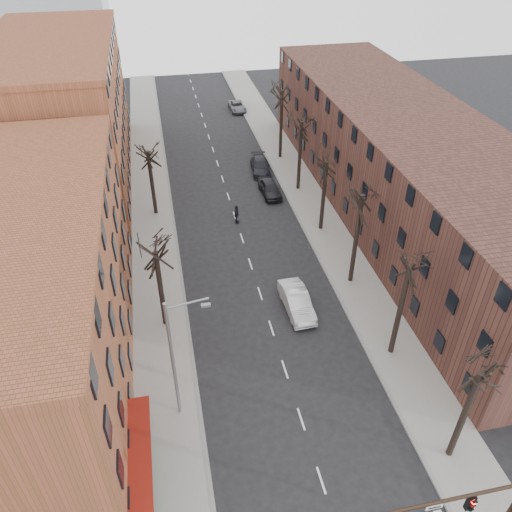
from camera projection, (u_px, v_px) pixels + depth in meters
sidewalk_left at (152, 208)px, 50.38m from camera, size 4.00×90.00×0.15m
sidewalk_right at (304, 193)px, 52.99m from camera, size 4.00×90.00×0.15m
building_left_near at (17, 306)px, 29.79m from camera, size 12.00×26.00×12.00m
building_left_far at (63, 116)px, 52.05m from camera, size 12.00×28.00×14.00m
building_right at (403, 164)px, 47.43m from camera, size 12.00×50.00×10.00m
awning_left at (146, 479)px, 27.34m from camera, size 1.20×7.00×0.15m
hedge at (143, 491)px, 26.15m from camera, size 0.80×6.00×1.00m
tree_right_a at (448, 455)px, 28.54m from camera, size 5.20×5.20×10.00m
tree_right_b at (390, 352)px, 34.84m from camera, size 5.20×5.20×10.80m
tree_right_c at (350, 281)px, 41.15m from camera, size 5.20×5.20×11.60m
tree_right_d at (320, 229)px, 47.45m from camera, size 5.20×5.20×10.00m
tree_right_e at (298, 189)px, 53.76m from camera, size 5.20×5.20×10.80m
tree_right_f at (280, 158)px, 60.06m from camera, size 5.20×5.20×11.60m
tree_left_a at (166, 324)px, 37.09m from camera, size 5.20×5.20×9.50m
tree_left_b at (156, 214)px, 49.70m from camera, size 5.20×5.20×9.50m
signal_mast_arm at (484, 509)px, 21.64m from camera, size 8.14×0.30×7.20m
streetlight at (175, 356)px, 27.90m from camera, size 2.45×0.22×9.03m
silver_sedan at (297, 301)px, 37.91m from camera, size 1.91×5.03×1.64m
parked_car_near at (270, 188)px, 52.36m from camera, size 1.99×4.56×1.53m
parked_car_mid at (260, 166)px, 56.66m from camera, size 2.46×5.12×1.44m
parked_car_far at (237, 106)px, 72.45m from camera, size 2.24×4.61×1.26m
pedestrian_crossing at (236, 214)px, 47.78m from camera, size 0.82×1.22×1.93m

